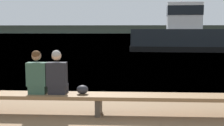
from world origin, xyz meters
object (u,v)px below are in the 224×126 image
Objects in this scene: shopping_bag at (82,90)px; tugboat_red at (180,36)px; bench_main at (99,98)px; person_left at (37,75)px; person_right at (57,75)px.

shopping_bag is 20.37m from tugboat_red.
person_left reaches higher than bench_main.
person_left is 1.05m from shopping_bag.
shopping_bag is (0.56, 0.01, -0.32)m from person_right.
shopping_bag is (1.01, 0.01, -0.31)m from person_left.
person_left is 3.74× the size of shopping_bag.
person_left is 0.11× the size of tugboat_red.
bench_main is 1.04m from person_right.
bench_main is 8.81× the size of person_right.
person_right reaches higher than person_left.
person_right is (-0.92, 0.01, 0.49)m from bench_main.
person_right is 0.64m from shopping_bag.
shopping_bag is at bearing 1.53° from person_right.
tugboat_red is at bearing 74.61° from bench_main.
person_left reaches higher than shopping_bag.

